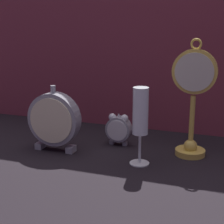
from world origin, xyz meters
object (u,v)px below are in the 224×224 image
Objects in this scene: pocket_watch_on_stand at (193,101)px; champagne_flute at (140,117)px; alarm_clock_twin_bell at (118,128)px; mantel_clock_silver at (54,120)px.

champagne_flute is at bearing -136.99° from pocket_watch_on_stand.
alarm_clock_twin_bell is at bearing 129.97° from champagne_flute.
mantel_clock_silver is at bearing -165.75° from pocket_watch_on_stand.
champagne_flute is (0.25, -0.01, 0.04)m from mantel_clock_silver.
pocket_watch_on_stand is at bearing 14.25° from mantel_clock_silver.
alarm_clock_twin_bell is 0.47× the size of champagne_flute.
pocket_watch_on_stand is at bearing -2.68° from alarm_clock_twin_bell.
alarm_clock_twin_bell is (-0.21, 0.01, -0.10)m from pocket_watch_on_stand.
pocket_watch_on_stand reaches higher than mantel_clock_silver.
alarm_clock_twin_bell is 0.17m from champagne_flute.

